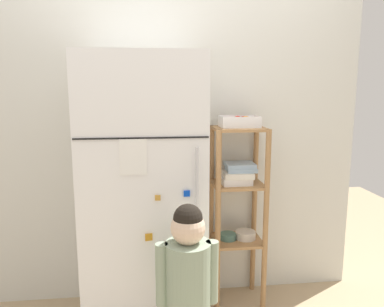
{
  "coord_description": "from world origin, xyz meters",
  "views": [
    {
      "loc": [
        -0.18,
        -2.23,
        1.51
      ],
      "look_at": [
        0.08,
        0.02,
        1.1
      ],
      "focal_mm": 35.38,
      "sensor_mm": 36.0,
      "label": 1
    }
  ],
  "objects_px": {
    "child_standing": "(187,278)",
    "pantry_shelf_unit": "(238,199)",
    "refrigerator": "(144,196)",
    "fruit_bin": "(241,122)"
  },
  "relations": [
    {
      "from": "child_standing",
      "to": "pantry_shelf_unit",
      "type": "bearing_deg",
      "value": 59.47
    },
    {
      "from": "child_standing",
      "to": "pantry_shelf_unit",
      "type": "xyz_separation_m",
      "value": [
        0.42,
        0.72,
        0.17
      ]
    },
    {
      "from": "refrigerator",
      "to": "pantry_shelf_unit",
      "type": "distance_m",
      "value": 0.66
    },
    {
      "from": "refrigerator",
      "to": "child_standing",
      "type": "bearing_deg",
      "value": -68.94
    },
    {
      "from": "child_standing",
      "to": "fruit_bin",
      "type": "height_order",
      "value": "fruit_bin"
    },
    {
      "from": "refrigerator",
      "to": "pantry_shelf_unit",
      "type": "height_order",
      "value": "refrigerator"
    },
    {
      "from": "pantry_shelf_unit",
      "to": "refrigerator",
      "type": "bearing_deg",
      "value": -164.33
    },
    {
      "from": "pantry_shelf_unit",
      "to": "fruit_bin",
      "type": "bearing_deg",
      "value": 39.32
    },
    {
      "from": "child_standing",
      "to": "fruit_bin",
      "type": "xyz_separation_m",
      "value": [
        0.44,
        0.73,
        0.69
      ]
    },
    {
      "from": "pantry_shelf_unit",
      "to": "fruit_bin",
      "type": "relative_size",
      "value": 4.88
    }
  ]
}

